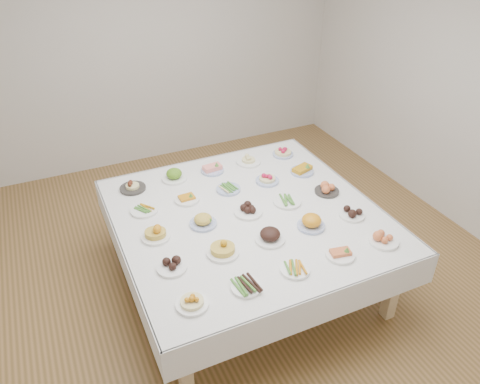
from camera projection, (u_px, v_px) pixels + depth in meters
name	position (u px, v px, depth m)	size (l,w,h in m)	color
room_envelope	(230.00, 82.00, 3.53)	(5.02, 5.02, 2.81)	olive
display_table	(247.00, 220.00, 3.99)	(2.17, 2.17, 0.75)	white
dish_0	(192.00, 300.00, 3.04)	(0.22, 0.22, 0.11)	white
dish_1	(246.00, 285.00, 3.19)	(0.21, 0.21, 0.06)	white
dish_2	(295.00, 269.00, 3.34)	(0.21, 0.21, 0.05)	white
dish_3	(341.00, 252.00, 3.47)	(0.22, 0.22, 0.10)	white
dish_4	(384.00, 238.00, 3.60)	(0.23, 0.23, 0.11)	white
dish_5	(172.00, 265.00, 3.35)	(0.22, 0.22, 0.09)	white
dish_6	(223.00, 246.00, 3.47)	(0.25, 0.24, 0.15)	white
dish_7	(270.00, 233.00, 3.61)	(0.24, 0.24, 0.14)	white
dish_8	(312.00, 221.00, 3.75)	(0.22, 0.22, 0.14)	#4C66B2
dish_9	(352.00, 212.00, 3.90)	(0.21, 0.21, 0.09)	white
dish_10	(155.00, 231.00, 3.64)	(0.23, 0.22, 0.14)	white
dish_11	(203.00, 219.00, 3.79)	(0.22, 0.22, 0.12)	#4C66B2
dish_12	(248.00, 208.00, 3.93)	(0.24, 0.24, 0.11)	white
dish_13	(287.00, 200.00, 4.08)	(0.26, 0.24, 0.06)	white
dish_14	(327.00, 188.00, 4.21)	(0.22, 0.22, 0.10)	#2F2C29
dish_15	(144.00, 209.00, 3.97)	(0.23, 0.23, 0.05)	white
dish_16	(187.00, 197.00, 4.10)	(0.22, 0.22, 0.09)	white
dish_17	(228.00, 188.00, 4.25)	(0.22, 0.22, 0.05)	#4C66B2
dish_18	(267.00, 177.00, 4.36)	(0.22, 0.22, 0.11)	#4C66B2
dish_19	(302.00, 168.00, 4.51)	(0.22, 0.22, 0.11)	#4C66B2
dish_20	(132.00, 185.00, 4.25)	(0.23, 0.23, 0.12)	#2F2C29
dish_21	(174.00, 174.00, 4.39)	(0.23, 0.23, 0.13)	white
dish_22	(212.00, 168.00, 4.53)	(0.22, 0.22, 0.10)	#4C66B2
dish_23	(249.00, 158.00, 4.66)	(0.24, 0.24, 0.13)	white
dish_24	(283.00, 151.00, 4.81)	(0.21, 0.21, 0.11)	#4C66B2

